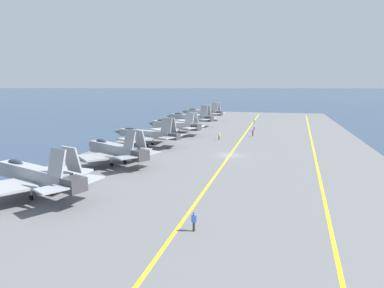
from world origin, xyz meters
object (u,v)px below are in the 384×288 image
(parked_jet_sixth, at_px, (190,118))
(parked_jet_seventh, at_px, (202,112))
(crew_blue_vest, at_px, (194,221))
(crew_green_vest, at_px, (254,122))
(parked_jet_third, at_px, (115,150))
(crew_purple_vest, at_px, (253,133))
(parked_jet_second, at_px, (35,175))
(parked_jet_fourth, at_px, (146,134))
(crew_white_vest, at_px, (254,127))
(parked_jet_fifth, at_px, (174,126))
(crew_yellow_vest, at_px, (219,136))

(parked_jet_sixth, distance_m, parked_jet_seventh, 18.06)
(parked_jet_sixth, xyz_separation_m, crew_blue_vest, (-75.47, -20.33, -1.58))
(crew_green_vest, bearing_deg, parked_jet_seventh, 61.39)
(parked_jet_third, xyz_separation_m, parked_jet_seventh, (71.58, 1.46, 0.31))
(crew_green_vest, bearing_deg, crew_purple_vest, -176.63)
(parked_jet_seventh, bearing_deg, crew_blue_vest, -167.73)
(parked_jet_seventh, height_order, crew_blue_vest, parked_jet_seventh)
(parked_jet_second, relative_size, parked_jet_third, 1.10)
(parked_jet_second, xyz_separation_m, parked_jet_seventh, (88.65, -0.02, 0.14))
(parked_jet_second, height_order, crew_green_vest, parked_jet_second)
(parked_jet_fourth, relative_size, crew_white_vest, 9.37)
(parked_jet_fifth, xyz_separation_m, parked_jet_seventh, (37.08, 0.77, 0.40))
(crew_yellow_vest, bearing_deg, parked_jet_second, 163.27)
(parked_jet_fourth, distance_m, crew_purple_vest, 28.41)
(parked_jet_third, xyz_separation_m, parked_jet_sixth, (53.52, 1.45, 0.15))
(parked_jet_second, height_order, parked_jet_fifth, parked_jet_second)
(crew_green_vest, xyz_separation_m, crew_white_vest, (-13.19, -0.96, -0.02))
(parked_jet_second, relative_size, parked_jet_fifth, 1.03)
(parked_jet_fourth, relative_size, crew_yellow_vest, 9.81)
(parked_jet_second, relative_size, parked_jet_fourth, 1.01)
(parked_jet_seventh, bearing_deg, parked_jet_sixth, -179.95)
(parked_jet_sixth, distance_m, crew_blue_vest, 78.18)
(crew_yellow_vest, relative_size, crew_purple_vest, 0.99)
(crew_blue_vest, height_order, crew_yellow_vest, crew_blue_vest)
(parked_jet_seventh, bearing_deg, crew_white_vest, -139.27)
(crew_yellow_vest, xyz_separation_m, crew_green_vest, (32.12, -5.85, 0.07))
(parked_jet_fourth, height_order, crew_white_vest, parked_jet_fourth)
(parked_jet_second, bearing_deg, crew_yellow_vest, -16.73)
(parked_jet_third, height_order, crew_purple_vest, parked_jet_third)
(parked_jet_fourth, height_order, parked_jet_sixth, parked_jet_sixth)
(crew_purple_vest, bearing_deg, crew_yellow_vest, 136.11)
(parked_jet_second, bearing_deg, parked_jet_third, -4.97)
(crew_green_vest, bearing_deg, parked_jet_third, 163.40)
(parked_jet_third, distance_m, parked_jet_seventh, 71.60)
(parked_jet_third, bearing_deg, parked_jet_seventh, 1.17)
(parked_jet_third, height_order, parked_jet_sixth, parked_jet_sixth)
(crew_purple_vest, bearing_deg, parked_jet_third, 151.68)
(parked_jet_sixth, height_order, crew_green_vest, parked_jet_sixth)
(parked_jet_fourth, xyz_separation_m, parked_jet_sixth, (36.31, 0.11, 0.08))
(parked_jet_third, bearing_deg, crew_yellow_vest, -23.14)
(parked_jet_second, xyz_separation_m, crew_blue_vest, (-4.88, -20.37, -1.60))
(parked_jet_sixth, height_order, crew_yellow_vest, parked_jet_sixth)
(parked_jet_third, bearing_deg, crew_purple_vest, -28.32)
(parked_jet_third, distance_m, crew_white_vest, 51.40)
(parked_jet_third, xyz_separation_m, crew_purple_vest, (36.35, -19.59, -1.46))
(parked_jet_fifth, xyz_separation_m, crew_purple_vest, (1.85, -20.28, -1.37))
(crew_purple_vest, distance_m, crew_white_vest, 11.35)
(parked_jet_second, distance_m, crew_purple_vest, 57.45)
(parked_jet_fifth, bearing_deg, parked_jet_fourth, 177.83)
(parked_jet_second, height_order, parked_jet_sixth, parked_jet_sixth)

